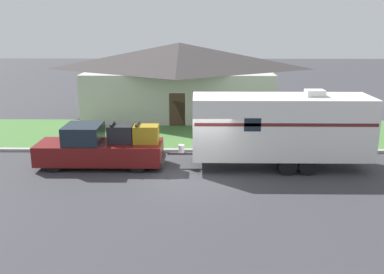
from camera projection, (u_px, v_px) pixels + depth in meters
ground_plane at (202, 178)px, 18.11m from camera, size 120.00×120.00×0.00m
curb_strip at (201, 150)px, 21.71m from camera, size 80.00×0.30×0.14m
lawn_strip at (201, 133)px, 25.25m from camera, size 80.00×7.00×0.03m
house_across_street at (179, 78)px, 30.02m from camera, size 13.37×8.09×5.00m
pickup_truck at (101, 148)px, 19.35m from camera, size 5.73×1.91×2.05m
travel_trailer at (281, 126)px, 18.97m from camera, size 8.96×2.36×3.54m
mailbox at (294, 131)px, 22.05m from camera, size 0.48×0.20×1.23m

